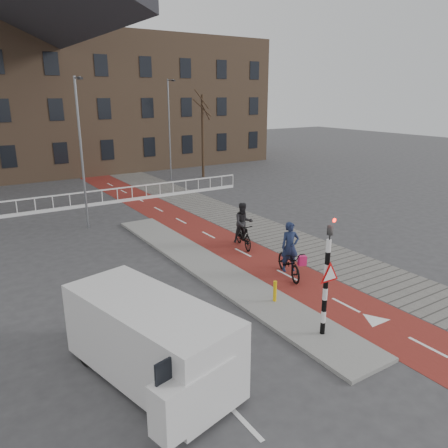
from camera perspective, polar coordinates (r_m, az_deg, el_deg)
ground at (r=15.07m, az=8.86°, el=-10.40°), size 120.00×120.00×0.00m
bike_lane at (r=23.56m, az=-4.52°, el=-0.17°), size 2.50×60.00×0.01m
sidewalk at (r=24.94m, az=1.15°, el=0.84°), size 3.00×60.00×0.01m
curb_island at (r=17.59m, az=-1.53°, el=-5.89°), size 1.80×16.00×0.12m
traffic_signal at (r=12.55m, az=13.31°, el=-6.39°), size 0.80×0.80×3.68m
bollard at (r=14.84m, az=6.67°, el=-8.70°), size 0.12×0.12×0.72m
cyclist_near at (r=16.97m, az=8.55°, el=-4.48°), size 1.40×2.24×2.18m
cyclist_far at (r=19.90m, az=2.53°, el=-0.68°), size 1.07×2.05×2.10m
van at (r=11.12m, az=-9.65°, el=-14.56°), size 3.00×5.11×2.06m
railing at (r=27.99m, az=-23.39°, el=1.85°), size 28.00×0.10×0.99m
townhouse_row at (r=42.37m, az=-25.56°, el=16.49°), size 46.00×10.00×15.90m
tree_right at (r=37.00m, az=-2.80°, el=11.32°), size 0.21×0.21×6.74m
streetlight_near at (r=23.44m, az=-18.10°, el=8.53°), size 0.12×0.12×7.64m
streetlight_right at (r=35.98m, az=-7.14°, el=11.99°), size 0.12×0.12×7.90m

